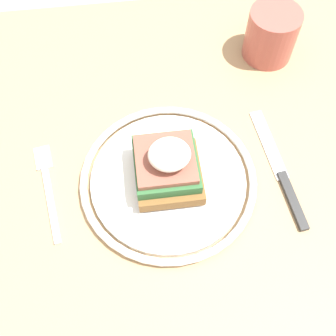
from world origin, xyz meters
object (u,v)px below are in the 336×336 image
(sandwich, at_px, (167,164))
(cup, at_px, (271,34))
(fork, at_px, (48,187))
(plate, at_px, (168,178))
(knife, at_px, (282,176))

(sandwich, relative_size, cup, 1.13)
(sandwich, relative_size, fork, 0.62)
(plate, distance_m, sandwich, 0.04)
(sandwich, xyz_separation_m, knife, (0.16, -0.02, -0.04))
(cup, bearing_deg, plate, -131.67)
(sandwich, height_order, cup, sandwich)
(sandwich, height_order, knife, sandwich)
(sandwich, bearing_deg, fork, 177.10)
(plate, height_order, sandwich, sandwich)
(plate, distance_m, cup, 0.28)
(fork, height_order, cup, cup)
(fork, relative_size, cup, 1.84)
(plate, height_order, fork, plate)
(sandwich, bearing_deg, plate, -27.13)
(fork, distance_m, cup, 0.41)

